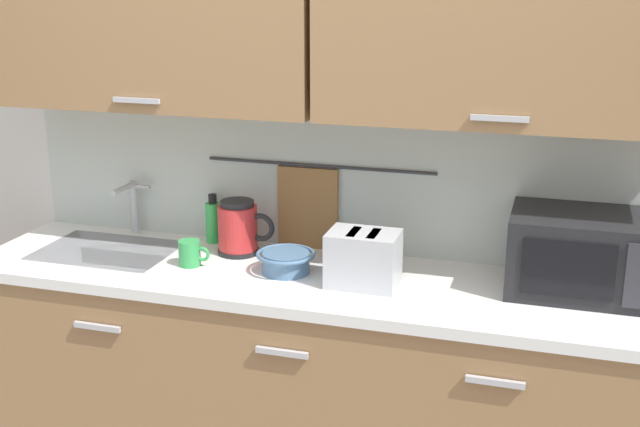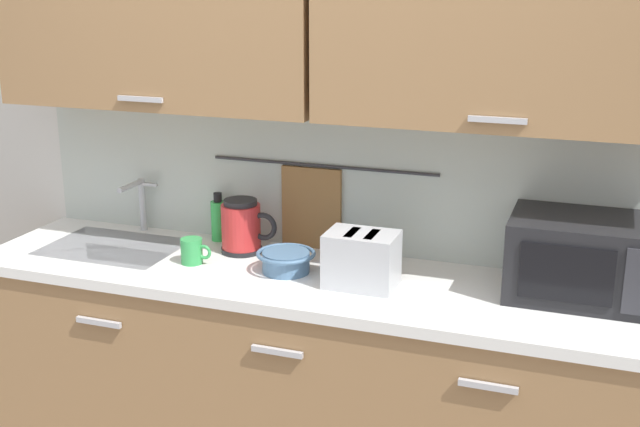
{
  "view_description": "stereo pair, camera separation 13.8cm",
  "coord_description": "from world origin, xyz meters",
  "px_view_note": "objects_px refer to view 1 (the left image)",
  "views": [
    {
      "loc": [
        0.82,
        -2.29,
        1.94
      ],
      "look_at": [
        0.03,
        0.33,
        1.12
      ],
      "focal_mm": 45.64,
      "sensor_mm": 36.0,
      "label": 1
    },
    {
      "loc": [
        0.95,
        -2.25,
        1.94
      ],
      "look_at": [
        0.03,
        0.33,
        1.12
      ],
      "focal_mm": 45.64,
      "sensor_mm": 36.0,
      "label": 2
    }
  ],
  "objects_px": {
    "mug_near_sink": "(190,253)",
    "electric_kettle": "(239,228)",
    "dish_soap_bottle": "(213,221)",
    "toaster": "(363,259)",
    "mug_by_kettle": "(334,248)",
    "mixing_bowl": "(286,261)",
    "microwave": "(580,254)"
  },
  "relations": [
    {
      "from": "dish_soap_bottle",
      "to": "microwave",
      "type": "bearing_deg",
      "value": -5.33
    },
    {
      "from": "mug_near_sink",
      "to": "dish_soap_bottle",
      "type": "bearing_deg",
      "value": 96.37
    },
    {
      "from": "dish_soap_bottle",
      "to": "toaster",
      "type": "height_order",
      "value": "dish_soap_bottle"
    },
    {
      "from": "electric_kettle",
      "to": "mixing_bowl",
      "type": "relative_size",
      "value": 1.06
    },
    {
      "from": "dish_soap_bottle",
      "to": "mixing_bowl",
      "type": "relative_size",
      "value": 0.92
    },
    {
      "from": "dish_soap_bottle",
      "to": "mixing_bowl",
      "type": "height_order",
      "value": "dish_soap_bottle"
    },
    {
      "from": "dish_soap_bottle",
      "to": "toaster",
      "type": "xyz_separation_m",
      "value": [
        0.68,
        -0.28,
        0.01
      ]
    },
    {
      "from": "mixing_bowl",
      "to": "mug_by_kettle",
      "type": "relative_size",
      "value": 1.78
    },
    {
      "from": "mixing_bowl",
      "to": "toaster",
      "type": "bearing_deg",
      "value": -7.15
    },
    {
      "from": "dish_soap_bottle",
      "to": "mug_by_kettle",
      "type": "distance_m",
      "value": 0.53
    },
    {
      "from": "dish_soap_bottle",
      "to": "mug_by_kettle",
      "type": "bearing_deg",
      "value": -8.07
    },
    {
      "from": "dish_soap_bottle",
      "to": "mug_near_sink",
      "type": "distance_m",
      "value": 0.28
    },
    {
      "from": "mixing_bowl",
      "to": "toaster",
      "type": "distance_m",
      "value": 0.3
    },
    {
      "from": "microwave",
      "to": "mug_by_kettle",
      "type": "height_order",
      "value": "microwave"
    },
    {
      "from": "microwave",
      "to": "mug_by_kettle",
      "type": "relative_size",
      "value": 3.83
    },
    {
      "from": "toaster",
      "to": "mug_near_sink",
      "type": "bearing_deg",
      "value": 179.73
    },
    {
      "from": "electric_kettle",
      "to": "mixing_bowl",
      "type": "distance_m",
      "value": 0.29
    },
    {
      "from": "dish_soap_bottle",
      "to": "electric_kettle",
      "type": "bearing_deg",
      "value": -33.36
    },
    {
      "from": "electric_kettle",
      "to": "toaster",
      "type": "xyz_separation_m",
      "value": [
        0.53,
        -0.18,
        -0.01
      ]
    },
    {
      "from": "microwave",
      "to": "mug_near_sink",
      "type": "xyz_separation_m",
      "value": [
        -1.36,
        -0.15,
        -0.09
      ]
    },
    {
      "from": "microwave",
      "to": "mixing_bowl",
      "type": "xyz_separation_m",
      "value": [
        -1.0,
        -0.12,
        -0.09
      ]
    },
    {
      "from": "mug_by_kettle",
      "to": "mixing_bowl",
      "type": "bearing_deg",
      "value": -127.39
    },
    {
      "from": "mug_near_sink",
      "to": "toaster",
      "type": "xyz_separation_m",
      "value": [
        0.65,
        -0.0,
        0.05
      ]
    },
    {
      "from": "toaster",
      "to": "electric_kettle",
      "type": "bearing_deg",
      "value": 161.06
    },
    {
      "from": "mug_near_sink",
      "to": "electric_kettle",
      "type": "bearing_deg",
      "value": 56.41
    },
    {
      "from": "microwave",
      "to": "electric_kettle",
      "type": "relative_size",
      "value": 2.03
    },
    {
      "from": "mug_near_sink",
      "to": "toaster",
      "type": "height_order",
      "value": "toaster"
    },
    {
      "from": "microwave",
      "to": "toaster",
      "type": "xyz_separation_m",
      "value": [
        -0.7,
        -0.15,
        -0.04
      ]
    },
    {
      "from": "toaster",
      "to": "dish_soap_bottle",
      "type": "bearing_deg",
      "value": 157.58
    },
    {
      "from": "mug_by_kettle",
      "to": "toaster",
      "type": "bearing_deg",
      "value": -51.99
    },
    {
      "from": "dish_soap_bottle",
      "to": "mug_by_kettle",
      "type": "xyz_separation_m",
      "value": [
        0.52,
        -0.07,
        -0.04
      ]
    },
    {
      "from": "mug_near_sink",
      "to": "mixing_bowl",
      "type": "bearing_deg",
      "value": 5.38
    }
  ]
}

